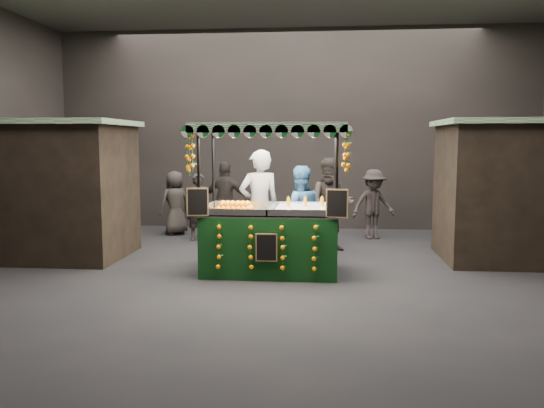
# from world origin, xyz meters

# --- Properties ---
(ground) EXTENTS (12.00, 12.00, 0.00)m
(ground) POSITION_xyz_m (0.00, 0.00, 0.00)
(ground) COLOR black
(ground) RESTS_ON ground
(market_hall) EXTENTS (12.10, 10.10, 5.05)m
(market_hall) POSITION_xyz_m (0.00, 0.00, 3.38)
(market_hall) COLOR black
(market_hall) RESTS_ON ground
(neighbour_stall_left) EXTENTS (3.00, 2.20, 2.60)m
(neighbour_stall_left) POSITION_xyz_m (-4.40, 1.00, 1.31)
(neighbour_stall_left) COLOR black
(neighbour_stall_left) RESTS_ON ground
(neighbour_stall_right) EXTENTS (3.00, 2.20, 2.60)m
(neighbour_stall_right) POSITION_xyz_m (4.40, 1.50, 1.31)
(neighbour_stall_right) COLOR black
(neighbour_stall_right) RESTS_ON ground
(juice_stall) EXTENTS (2.58, 1.52, 2.50)m
(juice_stall) POSITION_xyz_m (-0.09, 0.03, 0.77)
(juice_stall) COLOR black
(juice_stall) RESTS_ON ground
(vendor_grey) EXTENTS (0.88, 0.75, 2.06)m
(vendor_grey) POSITION_xyz_m (-0.39, 0.86, 1.03)
(vendor_grey) COLOR slate
(vendor_grey) RESTS_ON ground
(vendor_blue) EXTENTS (0.99, 0.85, 1.76)m
(vendor_blue) POSITION_xyz_m (0.33, 1.09, 0.88)
(vendor_blue) COLOR #2A5786
(vendor_blue) RESTS_ON ground
(shopper_0) EXTENTS (0.60, 0.45, 1.50)m
(shopper_0) POSITION_xyz_m (-2.00, 3.01, 0.75)
(shopper_0) COLOR black
(shopper_0) RESTS_ON ground
(shopper_1) EXTENTS (0.95, 0.76, 1.88)m
(shopper_1) POSITION_xyz_m (0.93, 2.13, 0.94)
(shopper_1) COLOR #2D2724
(shopper_1) RESTS_ON ground
(shopper_2) EXTENTS (1.08, 0.57, 1.76)m
(shopper_2) POSITION_xyz_m (-1.40, 3.05, 0.88)
(shopper_2) COLOR black
(shopper_2) RESTS_ON ground
(shopper_3) EXTENTS (1.16, 0.90, 1.58)m
(shopper_3) POSITION_xyz_m (1.89, 3.57, 0.79)
(shopper_3) COLOR #2A2322
(shopper_3) RESTS_ON ground
(shopper_4) EXTENTS (0.86, 0.86, 1.51)m
(shopper_4) POSITION_xyz_m (-2.74, 3.71, 0.76)
(shopper_4) COLOR #2D2824
(shopper_4) RESTS_ON ground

